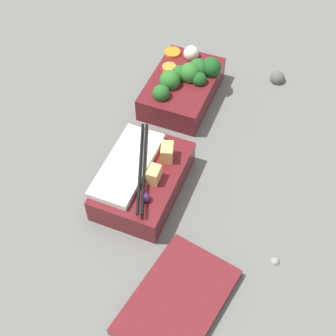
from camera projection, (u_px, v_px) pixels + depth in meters
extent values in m
plane|color=slate|center=(156.00, 137.00, 0.91)|extent=(3.00, 3.00, 0.00)
cube|color=maroon|center=(182.00, 89.00, 0.95)|extent=(0.19, 0.12, 0.05)
sphere|color=#2D7028|center=(170.00, 80.00, 0.92)|extent=(0.04, 0.04, 0.04)
sphere|color=#19511E|center=(199.00, 79.00, 0.92)|extent=(0.03, 0.03, 0.03)
sphere|color=#236023|center=(161.00, 93.00, 0.90)|extent=(0.03, 0.03, 0.03)
sphere|color=#236023|center=(198.00, 68.00, 0.94)|extent=(0.04, 0.04, 0.04)
sphere|color=#236023|center=(178.00, 73.00, 0.93)|extent=(0.03, 0.03, 0.03)
sphere|color=#2D7028|center=(190.00, 73.00, 0.93)|extent=(0.04, 0.04, 0.04)
sphere|color=#19511E|center=(211.00, 67.00, 0.94)|extent=(0.04, 0.04, 0.04)
cylinder|color=orange|center=(202.00, 68.00, 0.95)|extent=(0.03, 0.03, 0.01)
cylinder|color=orange|center=(169.00, 68.00, 0.95)|extent=(0.03, 0.03, 0.01)
cylinder|color=orange|center=(172.00, 52.00, 0.98)|extent=(0.04, 0.04, 0.01)
sphere|color=beige|center=(192.00, 54.00, 0.97)|extent=(0.03, 0.03, 0.03)
cube|color=maroon|center=(143.00, 181.00, 0.81)|extent=(0.19, 0.12, 0.05)
cube|color=silver|center=(129.00, 165.00, 0.79)|extent=(0.17, 0.07, 0.01)
cube|color=#EAB266|center=(167.00, 152.00, 0.80)|extent=(0.03, 0.03, 0.03)
cube|color=#EAB266|center=(154.00, 174.00, 0.77)|extent=(0.03, 0.02, 0.03)
sphere|color=#381942|center=(145.00, 198.00, 0.75)|extent=(0.02, 0.02, 0.02)
cylinder|color=black|center=(140.00, 166.00, 0.78)|extent=(0.18, 0.07, 0.01)
cylinder|color=black|center=(144.00, 166.00, 0.78)|extent=(0.18, 0.07, 0.01)
cube|color=maroon|center=(177.00, 301.00, 0.69)|extent=(0.20, 0.15, 0.02)
sphere|color=#595651|center=(277.00, 78.00, 1.00)|extent=(0.03, 0.03, 0.03)
sphere|color=gray|center=(275.00, 261.00, 0.74)|extent=(0.01, 0.01, 0.01)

